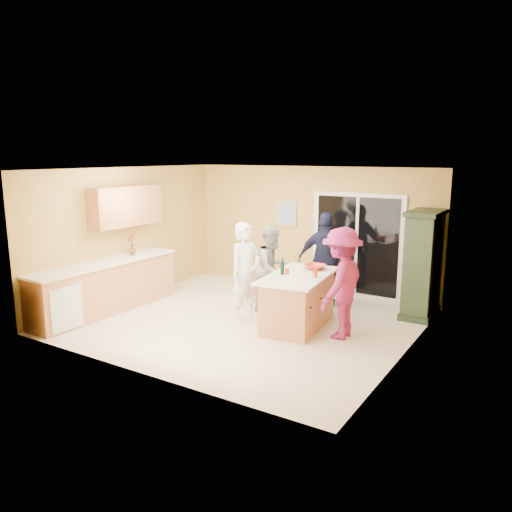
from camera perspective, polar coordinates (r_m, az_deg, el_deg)
The scene contains 22 objects.
floor at distance 8.74m, azimuth -1.19°, elevation -7.41°, with size 5.50×5.50×0.00m, color silver.
ceiling at distance 8.27m, azimuth -1.27°, elevation 9.88°, with size 5.50×5.00×0.10m, color white.
wall_back at distance 10.56m, azimuth 6.23°, elevation 3.10°, with size 5.50×0.10×2.60m, color #F2CD63.
wall_front at distance 6.51m, azimuth -13.37°, elevation -2.46°, with size 5.50×0.10×2.60m, color #F2CD63.
wall_left at distance 10.16m, azimuth -14.34°, elevation 2.47°, with size 0.10×5.00×2.60m, color #F2CD63.
wall_right at distance 7.31m, azimuth 17.14°, elevation -1.15°, with size 0.10×5.00×2.60m, color #F2CD63.
left_cabinet_run at distance 9.42m, azimuth -17.41°, elevation -3.61°, with size 0.65×3.05×1.24m.
upper_cabinets at distance 9.82m, azimuth -14.64°, elevation 5.54°, with size 0.35×1.60×0.75m, color #C57B4C.
sliding_door at distance 10.16m, azimuth 11.44°, elevation 1.18°, with size 1.90×0.07×2.10m.
framed_picture at distance 10.75m, azimuth 3.56°, elevation 4.91°, with size 0.46×0.04×0.56m.
kitchen_island at distance 8.37m, azimuth 4.84°, elevation -5.30°, with size 1.13×1.81×0.90m.
green_hutch at distance 9.25m, azimuth 18.52°, elevation -1.03°, with size 0.54×1.03×1.89m.
woman_white at distance 8.46m, azimuth -1.19°, elevation -1.97°, with size 0.63×0.41×1.73m, color silver.
woman_grey at distance 9.17m, azimuth 1.91°, elevation -1.39°, with size 0.76×0.60×1.57m, color gray.
woman_navy at distance 9.46m, azimuth 7.97°, elevation -0.43°, with size 1.05×0.44×1.79m, color #181D34.
woman_magenta at distance 7.87m, azimuth 9.72°, elevation -3.09°, with size 1.13×0.65×1.75m, color #942058.
serving_bowl at distance 8.64m, azimuth 6.79°, elevation -1.25°, with size 0.34×0.34×0.08m, color red.
tulip_vase at distance 9.82m, azimuth -14.00°, elevation 1.34°, with size 0.23×0.16×0.44m, color #B01121.
tumbler_near at distance 8.25m, azimuth 3.59°, elevation -1.76°, with size 0.07×0.07×0.10m, color red.
tumbler_far at distance 8.09m, azimuth 6.78°, elevation -2.03°, with size 0.08×0.08×0.11m, color red.
wine_bottle at distance 8.22m, azimuth 3.03°, elevation -1.35°, with size 0.07×0.07×0.28m.
white_plate at distance 8.73m, azimuth 5.07°, elevation -1.31°, with size 0.21×0.21×0.01m, color silver.
Camera 1 is at (4.53, -6.92, 2.84)m, focal length 35.00 mm.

